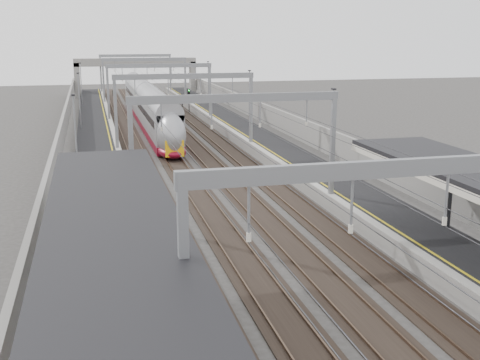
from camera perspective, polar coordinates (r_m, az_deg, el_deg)
platform_left at (r=58.97m, az=-13.31°, el=2.96°), size 4.00×120.00×1.00m
platform_right at (r=61.23m, az=1.84°, el=3.70°), size 4.00×120.00×1.00m
tracks at (r=59.66m, az=-5.59°, el=2.94°), size 11.40×140.00×0.20m
overhead_line at (r=65.38m, az=-6.58°, el=9.23°), size 13.00×140.00×6.60m
canopy_left at (r=17.08m, az=-11.62°, el=-7.00°), size 4.40×30.00×4.24m
overbridge at (r=113.49m, az=-9.86°, el=10.52°), size 22.00×2.20×6.90m
wall_left at (r=58.85m, az=-16.49°, el=3.83°), size 0.30×120.00×3.20m
wall_right at (r=62.00m, az=4.71°, el=4.81°), size 0.30×120.00×3.20m
train at (r=75.00m, az=-8.61°, el=6.58°), size 2.64×48.02×4.17m
signal_green at (r=86.76m, az=-11.86°, el=7.62°), size 0.32×0.32×3.48m
signal_red_near at (r=79.44m, az=-5.50°, el=7.32°), size 0.32×0.32×3.48m
signal_red_far at (r=87.76m, az=-4.87°, el=7.92°), size 0.32×0.32×3.48m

